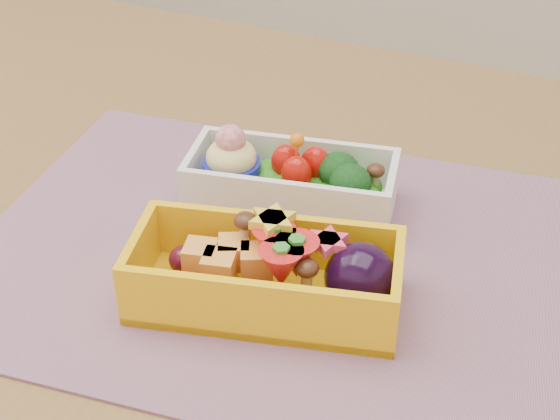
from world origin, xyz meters
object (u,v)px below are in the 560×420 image
at_px(placemat, 268,252).
at_px(bento_white, 290,181).
at_px(bento_yellow, 271,274).
at_px(table, 273,345).

bearing_deg(placemat, bento_white, 98.78).
relative_size(placemat, bento_yellow, 2.23).
xyz_separation_m(table, bento_white, (-0.01, 0.06, 0.12)).
height_order(bento_white, bento_yellow, bento_white).
distance_m(placemat, bento_yellow, 0.07).
bearing_deg(placemat, table, 45.80).
height_order(placemat, bento_yellow, bento_yellow).
bearing_deg(bento_yellow, table, 99.66).
height_order(table, bento_white, bento_white).
height_order(placemat, bento_white, bento_white).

